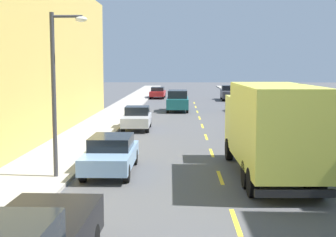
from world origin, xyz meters
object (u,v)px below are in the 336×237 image
Objects in this scene: parked_pickup_charcoal at (229,93)px; parked_sedan_sky at (111,154)px; delivery_box_truck at (270,126)px; parked_suv_navy at (283,121)px; parked_hatchback_silver at (137,118)px; parked_sedan_red at (158,92)px; moving_teal_sedan at (178,101)px; street_lamp at (58,81)px; parked_pickup_burgundy at (247,103)px.

parked_pickup_charcoal reaches higher than parked_sedan_sky.
parked_suv_navy is (2.66, 9.87, -1.00)m from delivery_box_truck.
parked_sedan_sky is (0.13, -12.34, -0.01)m from parked_hatchback_silver.
parked_sedan_red is at bearing 105.42° from parked_suv_navy.
moving_teal_sedan is (-6.20, -14.10, 0.16)m from parked_pickup_charcoal.
parked_sedan_red is at bearing 90.15° from parked_hatchback_silver.
moving_teal_sedan is (-6.27, 15.59, 0.00)m from parked_suv_navy.
parked_pickup_charcoal is 9.26m from parked_sedan_red.
parked_sedan_red is (-0.08, 29.13, -0.01)m from parked_hatchback_silver.
parked_hatchback_silver is at bearing 90.63° from parked_sedan_sky.
street_lamp reaches higher than parked_pickup_charcoal.
parked_pickup_burgundy is 19.60m from parked_sedan_red.
delivery_box_truck reaches higher than parked_pickup_charcoal.
parked_pickup_burgundy is at bearing -89.85° from parked_pickup_charcoal.
parked_hatchback_silver is (-8.82, -11.66, -0.07)m from parked_pickup_burgundy.
street_lamp is 1.48× the size of parked_hatchback_silver.
street_lamp reaches higher than parked_sedan_sky.
parked_suv_navy reaches higher than parked_sedan_sky.
parked_pickup_burgundy reaches higher than parked_hatchback_silver.
moving_teal_sedan is at bearing 84.33° from parked_sedan_sky.
parked_pickup_charcoal is at bearing 71.63° from parked_hatchback_silver.
parked_pickup_charcoal is (8.78, 26.44, 0.07)m from parked_hatchback_silver.
delivery_box_truck is at bearing -105.11° from parked_suv_navy.
parked_sedan_sky is 24.81m from moving_teal_sedan.
parked_hatchback_silver is at bearing -89.85° from parked_sedan_red.
parked_pickup_burgundy is (10.36, 25.29, -2.81)m from street_lamp.
delivery_box_truck is 1.68× the size of parked_suv_navy.
street_lamp is 1.32× the size of parked_sedan_sky.
parked_pickup_burgundy is at bearing -63.01° from parked_sedan_red.
parked_pickup_burgundy is 1.18× the size of parked_sedan_sky.
parked_suv_navy is (8.85, -3.25, 0.23)m from parked_hatchback_silver.
parked_suv_navy is at bearing 46.20° from parked_sedan_sky.
parked_hatchback_silver is 0.89× the size of parked_sedan_red.
parked_pickup_burgundy is at bearing 83.94° from delivery_box_truck.
delivery_box_truck is at bearing 3.82° from street_lamp.
street_lamp reaches higher than parked_hatchback_silver.
parked_pickup_charcoal is at bearing 86.25° from delivery_box_truck.
street_lamp reaches higher than parked_pickup_burgundy.
parked_pickup_burgundy and parked_pickup_charcoal have the same top height.
parked_hatchback_silver is 29.13m from parked_sedan_red.
parked_pickup_charcoal is 29.69m from parked_suv_navy.
parked_sedan_red is at bearing 116.99° from parked_pickup_burgundy.
parked_sedan_sky is at bearing 37.52° from street_lamp.
delivery_box_truck is 39.66m from parked_pickup_charcoal.
parked_pickup_burgundy is 1.17× the size of parked_sedan_red.
parked_pickup_burgundy is 1.32× the size of parked_hatchback_silver.
parked_pickup_charcoal is at bearing -16.86° from parked_sedan_red.
moving_teal_sedan is at bearing 98.06° from delivery_box_truck.
parked_hatchback_silver is at bearing 115.27° from delivery_box_truck.
street_lamp is 26.44m from moving_teal_sedan.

